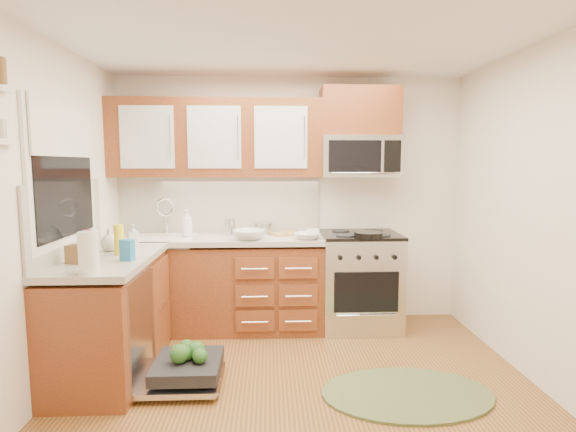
{
  "coord_description": "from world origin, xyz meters",
  "views": [
    {
      "loc": [
        -0.21,
        -2.89,
        1.63
      ],
      "look_at": [
        -0.06,
        0.85,
        1.19
      ],
      "focal_mm": 28.0,
      "sensor_mm": 36.0,
      "label": 1
    }
  ],
  "objects_px": {
    "range": "(359,280)",
    "stock_pot": "(263,228)",
    "dishwasher": "(183,371)",
    "skillet": "(368,235)",
    "paper_towel_roll": "(89,253)",
    "microwave": "(359,157)",
    "bowl_b": "(249,235)",
    "upper_cabinets": "(217,138)",
    "sink": "(162,250)",
    "rug": "(407,394)",
    "cup": "(313,234)",
    "bowl_a": "(307,236)",
    "cutting_board": "(287,234)"
  },
  "relations": [
    {
      "from": "range",
      "to": "stock_pot",
      "type": "xyz_separation_m",
      "value": [
        -0.95,
        0.17,
        0.51
      ]
    },
    {
      "from": "dishwasher",
      "to": "skillet",
      "type": "relative_size",
      "value": 2.64
    },
    {
      "from": "range",
      "to": "paper_towel_roll",
      "type": "distance_m",
      "value": 2.58
    },
    {
      "from": "microwave",
      "to": "dishwasher",
      "type": "distance_m",
      "value": 2.55
    },
    {
      "from": "range",
      "to": "paper_towel_roll",
      "type": "height_order",
      "value": "paper_towel_roll"
    },
    {
      "from": "bowl_b",
      "to": "upper_cabinets",
      "type": "bearing_deg",
      "value": 134.64
    },
    {
      "from": "range",
      "to": "sink",
      "type": "xyz_separation_m",
      "value": [
        -1.93,
        -0.01,
        0.33
      ]
    },
    {
      "from": "stock_pot",
      "to": "dishwasher",
      "type": "bearing_deg",
      "value": -114.24
    },
    {
      "from": "sink",
      "to": "upper_cabinets",
      "type": "bearing_deg",
      "value": 16.45
    },
    {
      "from": "upper_cabinets",
      "to": "paper_towel_roll",
      "type": "height_order",
      "value": "upper_cabinets"
    },
    {
      "from": "rug",
      "to": "upper_cabinets",
      "type": "bearing_deg",
      "value": 134.66
    },
    {
      "from": "cup",
      "to": "microwave",
      "type": "bearing_deg",
      "value": 32.01
    },
    {
      "from": "skillet",
      "to": "sink",
      "type": "bearing_deg",
      "value": 173.0
    },
    {
      "from": "microwave",
      "to": "stock_pot",
      "type": "relative_size",
      "value": 4.08
    },
    {
      "from": "dishwasher",
      "to": "stock_pot",
      "type": "distance_m",
      "value": 1.68
    },
    {
      "from": "sink",
      "to": "dishwasher",
      "type": "height_order",
      "value": "sink"
    },
    {
      "from": "skillet",
      "to": "bowl_b",
      "type": "height_order",
      "value": "bowl_b"
    },
    {
      "from": "bowl_a",
      "to": "bowl_b",
      "type": "distance_m",
      "value": 0.55
    },
    {
      "from": "rug",
      "to": "stock_pot",
      "type": "relative_size",
      "value": 6.52
    },
    {
      "from": "range",
      "to": "rug",
      "type": "xyz_separation_m",
      "value": [
        0.08,
        -1.35,
        -0.46
      ]
    },
    {
      "from": "bowl_a",
      "to": "cup",
      "type": "xyz_separation_m",
      "value": [
        0.06,
        0.0,
        0.02
      ]
    },
    {
      "from": "range",
      "to": "cup",
      "type": "distance_m",
      "value": 0.71
    },
    {
      "from": "sink",
      "to": "rug",
      "type": "xyz_separation_m",
      "value": [
        2.01,
        -1.34,
        -0.79
      ]
    },
    {
      "from": "sink",
      "to": "cup",
      "type": "xyz_separation_m",
      "value": [
        1.45,
        -0.17,
        0.17
      ]
    },
    {
      "from": "rug",
      "to": "bowl_b",
      "type": "height_order",
      "value": "bowl_b"
    },
    {
      "from": "sink",
      "to": "paper_towel_roll",
      "type": "relative_size",
      "value": 2.27
    },
    {
      "from": "dishwasher",
      "to": "rug",
      "type": "bearing_deg",
      "value": -7.91
    },
    {
      "from": "bowl_a",
      "to": "microwave",
      "type": "bearing_deg",
      "value": 29.25
    },
    {
      "from": "sink",
      "to": "dishwasher",
      "type": "relative_size",
      "value": 0.89
    },
    {
      "from": "paper_towel_roll",
      "to": "bowl_a",
      "type": "distance_m",
      "value": 1.98
    },
    {
      "from": "dishwasher",
      "to": "skillet",
      "type": "bearing_deg",
      "value": 29.37
    },
    {
      "from": "microwave",
      "to": "stock_pot",
      "type": "xyz_separation_m",
      "value": [
        -0.95,
        0.05,
        -0.72
      ]
    },
    {
      "from": "stock_pot",
      "to": "bowl_b",
      "type": "relative_size",
      "value": 0.64
    },
    {
      "from": "rug",
      "to": "cup",
      "type": "distance_m",
      "value": 1.62
    },
    {
      "from": "microwave",
      "to": "bowl_a",
      "type": "xyz_separation_m",
      "value": [
        -0.54,
        -0.3,
        -0.75
      ]
    },
    {
      "from": "microwave",
      "to": "cutting_board",
      "type": "height_order",
      "value": "microwave"
    },
    {
      "from": "skillet",
      "to": "paper_towel_roll",
      "type": "distance_m",
      "value": 2.4
    },
    {
      "from": "upper_cabinets",
      "to": "range",
      "type": "height_order",
      "value": "upper_cabinets"
    },
    {
      "from": "range",
      "to": "sink",
      "type": "bearing_deg",
      "value": -179.7
    },
    {
      "from": "cutting_board",
      "to": "bowl_b",
      "type": "xyz_separation_m",
      "value": [
        -0.36,
        -0.27,
        0.03
      ]
    },
    {
      "from": "stock_pot",
      "to": "cup",
      "type": "relative_size",
      "value": 1.52
    },
    {
      "from": "stock_pot",
      "to": "cutting_board",
      "type": "distance_m",
      "value": 0.25
    },
    {
      "from": "range",
      "to": "bowl_b",
      "type": "distance_m",
      "value": 1.21
    },
    {
      "from": "dishwasher",
      "to": "bowl_a",
      "type": "bearing_deg",
      "value": 43.41
    },
    {
      "from": "range",
      "to": "dishwasher",
      "type": "height_order",
      "value": "range"
    },
    {
      "from": "upper_cabinets",
      "to": "stock_pot",
      "type": "xyz_separation_m",
      "value": [
        0.45,
        0.03,
        -0.89
      ]
    },
    {
      "from": "dishwasher",
      "to": "cup",
      "type": "distance_m",
      "value": 1.67
    },
    {
      "from": "rug",
      "to": "cutting_board",
      "type": "distance_m",
      "value": 1.9
    },
    {
      "from": "upper_cabinets",
      "to": "stock_pot",
      "type": "distance_m",
      "value": 1.0
    },
    {
      "from": "upper_cabinets",
      "to": "cup",
      "type": "relative_size",
      "value": 16.7
    }
  ]
}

